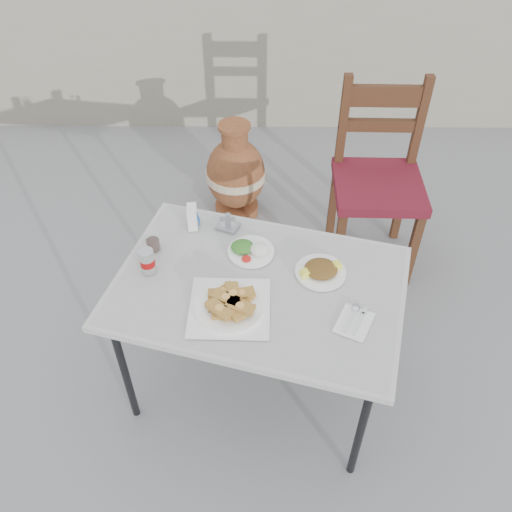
{
  "coord_description": "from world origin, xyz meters",
  "views": [
    {
      "loc": [
        -0.07,
        -1.45,
        2.23
      ],
      "look_at": [
        -0.08,
        0.06,
        0.79
      ],
      "focal_mm": 38.0,
      "sensor_mm": 36.0,
      "label": 1
    }
  ],
  "objects_px": {
    "soda_can": "(147,261)",
    "terracotta_urn": "(236,174)",
    "cafe_table": "(258,292)",
    "condiment_caddy": "(228,224)",
    "chair": "(378,178)",
    "pide_plate": "(229,303)",
    "cola_glass": "(153,242)",
    "napkin_holder": "(192,217)",
    "salad_chopped_plate": "(321,270)",
    "salad_rice_plate": "(250,249)"
  },
  "relations": [
    {
      "from": "cafe_table",
      "to": "pide_plate",
      "type": "relative_size",
      "value": 4.17
    },
    {
      "from": "soda_can",
      "to": "napkin_holder",
      "type": "relative_size",
      "value": 1.1
    },
    {
      "from": "cola_glass",
      "to": "chair",
      "type": "distance_m",
      "value": 1.3
    },
    {
      "from": "pide_plate",
      "to": "napkin_holder",
      "type": "distance_m",
      "value": 0.51
    },
    {
      "from": "cafe_table",
      "to": "chair",
      "type": "bearing_deg",
      "value": 55.32
    },
    {
      "from": "salad_rice_plate",
      "to": "condiment_caddy",
      "type": "bearing_deg",
      "value": 122.27
    },
    {
      "from": "napkin_holder",
      "to": "terracotta_urn",
      "type": "height_order",
      "value": "napkin_holder"
    },
    {
      "from": "condiment_caddy",
      "to": "terracotta_urn",
      "type": "relative_size",
      "value": 0.17
    },
    {
      "from": "salad_rice_plate",
      "to": "napkin_holder",
      "type": "relative_size",
      "value": 1.99
    },
    {
      "from": "cafe_table",
      "to": "condiment_caddy",
      "type": "xyz_separation_m",
      "value": [
        -0.14,
        0.34,
        0.07
      ]
    },
    {
      "from": "salad_rice_plate",
      "to": "condiment_caddy",
      "type": "relative_size",
      "value": 1.75
    },
    {
      "from": "pide_plate",
      "to": "chair",
      "type": "xyz_separation_m",
      "value": [
        0.74,
        1.04,
        -0.17
      ]
    },
    {
      "from": "napkin_holder",
      "to": "salad_chopped_plate",
      "type": "bearing_deg",
      "value": -33.84
    },
    {
      "from": "salad_rice_plate",
      "to": "soda_can",
      "type": "height_order",
      "value": "soda_can"
    },
    {
      "from": "pide_plate",
      "to": "salad_chopped_plate",
      "type": "height_order",
      "value": "pide_plate"
    },
    {
      "from": "cafe_table",
      "to": "chair",
      "type": "relative_size",
      "value": 1.23
    },
    {
      "from": "pide_plate",
      "to": "terracotta_urn",
      "type": "distance_m",
      "value": 1.47
    },
    {
      "from": "pide_plate",
      "to": "chair",
      "type": "height_order",
      "value": "chair"
    },
    {
      "from": "soda_can",
      "to": "cola_glass",
      "type": "distance_m",
      "value": 0.13
    },
    {
      "from": "cafe_table",
      "to": "cola_glass",
      "type": "bearing_deg",
      "value": 155.82
    },
    {
      "from": "cola_glass",
      "to": "terracotta_urn",
      "type": "height_order",
      "value": "cola_glass"
    },
    {
      "from": "salad_rice_plate",
      "to": "chair",
      "type": "xyz_separation_m",
      "value": [
        0.67,
        0.73,
        -0.16
      ]
    },
    {
      "from": "pide_plate",
      "to": "salad_chopped_plate",
      "type": "xyz_separation_m",
      "value": [
        0.36,
        0.19,
        -0.01
      ]
    },
    {
      "from": "salad_rice_plate",
      "to": "salad_chopped_plate",
      "type": "xyz_separation_m",
      "value": [
        0.28,
        -0.12,
        -0.0
      ]
    },
    {
      "from": "salad_chopped_plate",
      "to": "napkin_holder",
      "type": "height_order",
      "value": "napkin_holder"
    },
    {
      "from": "napkin_holder",
      "to": "chair",
      "type": "relative_size",
      "value": 0.09
    },
    {
      "from": "salad_rice_plate",
      "to": "napkin_holder",
      "type": "xyz_separation_m",
      "value": [
        -0.25,
        0.17,
        0.03
      ]
    },
    {
      "from": "cafe_table",
      "to": "cola_glass",
      "type": "height_order",
      "value": "cola_glass"
    },
    {
      "from": "soda_can",
      "to": "chair",
      "type": "distance_m",
      "value": 1.38
    },
    {
      "from": "cafe_table",
      "to": "soda_can",
      "type": "xyz_separation_m",
      "value": [
        -0.44,
        0.07,
        0.1
      ]
    },
    {
      "from": "salad_chopped_plate",
      "to": "soda_can",
      "type": "bearing_deg",
      "value": 179.38
    },
    {
      "from": "cafe_table",
      "to": "condiment_caddy",
      "type": "height_order",
      "value": "condiment_caddy"
    },
    {
      "from": "salad_chopped_plate",
      "to": "cola_glass",
      "type": "bearing_deg",
      "value": 168.84
    },
    {
      "from": "cola_glass",
      "to": "salad_chopped_plate",
      "type": "bearing_deg",
      "value": -11.16
    },
    {
      "from": "condiment_caddy",
      "to": "chair",
      "type": "height_order",
      "value": "chair"
    },
    {
      "from": "soda_can",
      "to": "cola_glass",
      "type": "bearing_deg",
      "value": 89.52
    },
    {
      "from": "salad_chopped_plate",
      "to": "chair",
      "type": "distance_m",
      "value": 0.95
    },
    {
      "from": "terracotta_urn",
      "to": "cola_glass",
      "type": "bearing_deg",
      "value": -105.08
    },
    {
      "from": "condiment_caddy",
      "to": "chair",
      "type": "relative_size",
      "value": 0.11
    },
    {
      "from": "soda_can",
      "to": "condiment_caddy",
      "type": "distance_m",
      "value": 0.41
    },
    {
      "from": "salad_rice_plate",
      "to": "condiment_caddy",
      "type": "distance_m",
      "value": 0.19
    },
    {
      "from": "cafe_table",
      "to": "salad_chopped_plate",
      "type": "distance_m",
      "value": 0.26
    },
    {
      "from": "condiment_caddy",
      "to": "salad_rice_plate",
      "type": "bearing_deg",
      "value": -57.73
    },
    {
      "from": "salad_rice_plate",
      "to": "chair",
      "type": "relative_size",
      "value": 0.19
    },
    {
      "from": "soda_can",
      "to": "napkin_holder",
      "type": "height_order",
      "value": "soda_can"
    },
    {
      "from": "condiment_caddy",
      "to": "terracotta_urn",
      "type": "xyz_separation_m",
      "value": [
        -0.01,
        0.95,
        -0.41
      ]
    },
    {
      "from": "salad_rice_plate",
      "to": "condiment_caddy",
      "type": "height_order",
      "value": "condiment_caddy"
    },
    {
      "from": "soda_can",
      "to": "terracotta_urn",
      "type": "xyz_separation_m",
      "value": [
        0.29,
        1.22,
        -0.44
      ]
    },
    {
      "from": "cafe_table",
      "to": "cola_glass",
      "type": "distance_m",
      "value": 0.49
    },
    {
      "from": "soda_can",
      "to": "terracotta_urn",
      "type": "relative_size",
      "value": 0.17
    }
  ]
}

